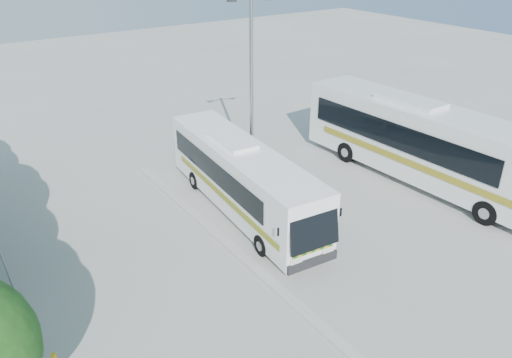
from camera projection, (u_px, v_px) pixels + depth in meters
ground at (294, 244)px, 20.14m from camera, size 100.00×100.00×0.00m
kerb_divider at (220, 237)px, 20.42m from camera, size 0.40×16.00×0.15m
railing at (4, 263)px, 17.70m from camera, size 0.06×22.00×1.00m
coach_main at (243, 178)px, 21.82m from camera, size 3.08×10.99×3.01m
coach_adjacent at (425, 142)px, 24.35m from camera, size 3.36×13.77×3.79m
lamppost at (251, 83)px, 23.41m from camera, size 2.17×0.65×8.94m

